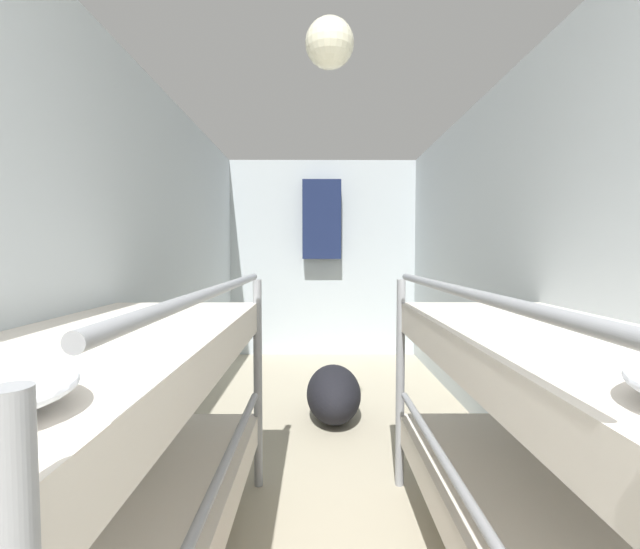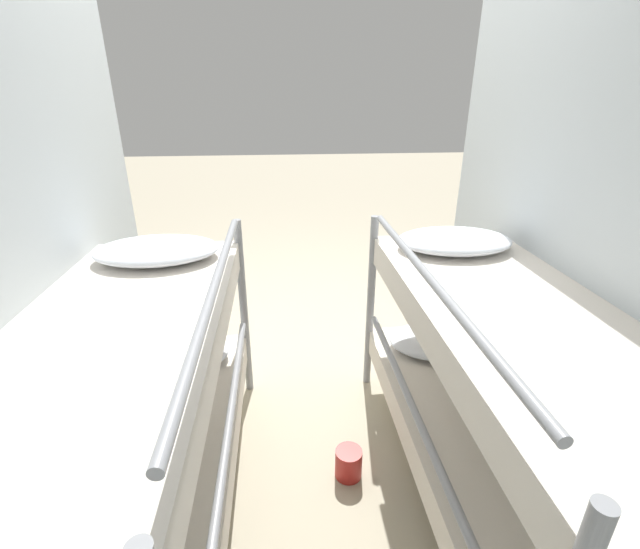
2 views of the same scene
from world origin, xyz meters
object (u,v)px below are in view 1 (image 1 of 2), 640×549
object	(u,v)px
hanging_coat	(322,220)
bunk_stack_left_near	(92,459)
duffel_bag	(334,393)
bunk_stack_right_near	(581,458)

from	to	relation	value
hanging_coat	bunk_stack_left_near	bearing A→B (deg)	-100.87
bunk_stack_left_near	duffel_bag	size ratio (longest dim) A/B	2.75
bunk_stack_left_near	hanging_coat	xyz separation A→B (m)	(0.71, 3.68, 0.99)
bunk_stack_left_near	duffel_bag	distance (m)	2.00
bunk_stack_left_near	hanging_coat	size ratio (longest dim) A/B	1.98
bunk_stack_right_near	duffel_bag	world-z (taller)	bunk_stack_right_near
bunk_stack_right_near	hanging_coat	size ratio (longest dim) A/B	1.98
bunk_stack_right_near	duffel_bag	size ratio (longest dim) A/B	2.75
duffel_bag	hanging_coat	size ratio (longest dim) A/B	0.72
duffel_bag	hanging_coat	world-z (taller)	hanging_coat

